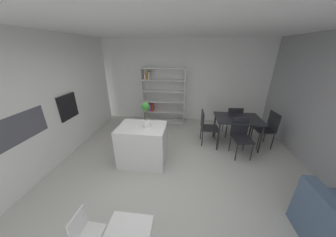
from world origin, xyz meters
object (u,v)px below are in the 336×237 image
object	(u,v)px
kitchen_island	(143,144)
dining_chair_island_side	(206,125)
potted_plant_on_island	(146,113)
child_table	(129,236)
open_bookshelf	(161,96)
built_in_oven	(68,107)
dining_chair_window_side	(268,127)
dining_chair_far	(233,120)
dining_table	(238,121)
child_chair_left	(86,232)
dining_chair_near	(241,134)

from	to	relation	value
kitchen_island	dining_chair_island_side	world-z (taller)	dining_chair_island_side
potted_plant_on_island	child_table	distance (m)	2.05
kitchen_island	open_bookshelf	distance (m)	2.39
built_in_oven	dining_chair_window_side	xyz separation A→B (m)	(4.88, 0.71, -0.59)
potted_plant_on_island	dining_chair_far	bearing A→B (deg)	33.73
dining_table	dining_chair_island_side	distance (m)	0.80
dining_chair_island_side	dining_table	bearing A→B (deg)	-91.37
child_chair_left	dining_table	size ratio (longest dim) A/B	0.55
dining_chair_island_side	dining_chair_near	distance (m)	0.88
dining_table	dining_chair_window_side	world-z (taller)	dining_chair_window_side
dining_table	dining_chair_near	bearing A→B (deg)	-91.83
built_in_oven	child_chair_left	xyz separation A→B (m)	(1.62, -2.17, -0.82)
open_bookshelf	dining_chair_island_side	xyz separation A→B (m)	(1.42, -1.34, -0.39)
kitchen_island	potted_plant_on_island	size ratio (longest dim) A/B	1.87
open_bookshelf	dining_chair_near	distance (m)	2.84
child_chair_left	dining_chair_near	xyz separation A→B (m)	(2.47, 2.45, 0.21)
open_bookshelf	dining_chair_window_side	xyz separation A→B (m)	(2.99, -1.33, -0.36)
child_table	dining_table	world-z (taller)	dining_table
potted_plant_on_island	open_bookshelf	size ratio (longest dim) A/B	0.29
open_bookshelf	dining_chair_window_side	distance (m)	3.29
dining_chair_island_side	dining_chair_window_side	size ratio (longest dim) A/B	0.96
child_table	dining_chair_window_side	size ratio (longest dim) A/B	0.55
open_bookshelf	dining_chair_window_side	world-z (taller)	open_bookshelf
potted_plant_on_island	dining_table	bearing A→B (deg)	25.15
dining_chair_window_side	dining_chair_near	bearing A→B (deg)	-67.46
dining_chair_near	dining_chair_far	bearing A→B (deg)	80.91
dining_chair_window_side	dining_chair_island_side	bearing A→B (deg)	-95.78
dining_chair_near	open_bookshelf	bearing A→B (deg)	133.62
potted_plant_on_island	child_chair_left	bearing A→B (deg)	-100.31
dining_chair_far	built_in_oven	bearing A→B (deg)	10.83
built_in_oven	dining_chair_island_side	world-z (taller)	built_in_oven
child_chair_left	open_bookshelf	bearing A→B (deg)	-1.50
built_in_oven	potted_plant_on_island	size ratio (longest dim) A/B	1.07
dining_table	dining_chair_island_side	world-z (taller)	dining_chair_island_side
dining_chair_island_side	child_table	bearing A→B (deg)	156.59
kitchen_island	dining_chair_island_side	distance (m)	1.78
child_table	child_chair_left	bearing A→B (deg)	179.78
open_bookshelf	dining_chair_island_side	distance (m)	1.99
built_in_oven	dining_chair_near	distance (m)	4.14
dining_chair_island_side	dining_chair_far	distance (m)	0.90
dining_table	dining_chair_far	size ratio (longest dim) A/B	1.21
built_in_oven	open_bookshelf	distance (m)	2.79
kitchen_island	dining_chair_far	bearing A→B (deg)	32.25
dining_chair_window_side	child_table	bearing A→B (deg)	-49.57
built_in_oven	potted_plant_on_island	xyz separation A→B (m)	(1.96, -0.31, 0.05)
potted_plant_on_island	child_table	bearing A→B (deg)	-83.68
built_in_oven	potted_plant_on_island	world-z (taller)	built_in_oven
potted_plant_on_island	dining_chair_island_side	world-z (taller)	potted_plant_on_island
dining_chair_far	child_table	bearing A→B (deg)	54.97
kitchen_island	dining_chair_near	distance (m)	2.32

